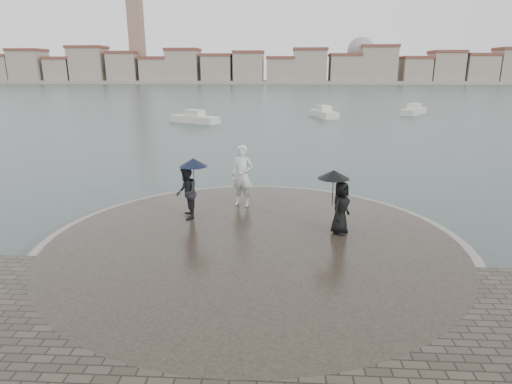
{
  "coord_description": "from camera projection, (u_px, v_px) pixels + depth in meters",
  "views": [
    {
      "loc": [
        0.77,
        -8.2,
        5.18
      ],
      "look_at": [
        0.0,
        4.8,
        1.45
      ],
      "focal_mm": 30.0,
      "sensor_mm": 36.0,
      "label": 1
    }
  ],
  "objects": [
    {
      "name": "quay_tip",
      "position": [
        253.0,
        245.0,
        12.65
      ],
      "size": [
        11.9,
        11.9,
        0.36
      ],
      "primitive_type": "cylinder",
      "color": "#2D261E",
      "rests_on": "ground"
    },
    {
      "name": "far_skyline",
      "position": [
        264.0,
        69.0,
        162.37
      ],
      "size": [
        260.0,
        20.0,
        37.0
      ],
      "color": "gray",
      "rests_on": "ground"
    },
    {
      "name": "boats",
      "position": [
        317.0,
        114.0,
        47.84
      ],
      "size": [
        29.71,
        15.01,
        1.5
      ],
      "color": "beige",
      "rests_on": "ground"
    },
    {
      "name": "visitor_left",
      "position": [
        188.0,
        187.0,
        14.16
      ],
      "size": [
        1.15,
        1.07,
        2.04
      ],
      "color": "black",
      "rests_on": "quay_tip"
    },
    {
      "name": "statue",
      "position": [
        242.0,
        176.0,
        15.5
      ],
      "size": [
        0.94,
        0.75,
        2.24
      ],
      "primitive_type": "imported",
      "rotation": [
        0.0,
        0.0,
        -0.3
      ],
      "color": "silver",
      "rests_on": "quay_tip"
    },
    {
      "name": "visitor_right",
      "position": [
        339.0,
        198.0,
        12.86
      ],
      "size": [
        1.18,
        1.07,
        1.95
      ],
      "color": "black",
      "rests_on": "quay_tip"
    },
    {
      "name": "ground",
      "position": [
        243.0,
        316.0,
        9.34
      ],
      "size": [
        400.0,
        400.0,
        0.0
      ],
      "primitive_type": "plane",
      "color": "#2B3835",
      "rests_on": "ground"
    },
    {
      "name": "kerb_ring",
      "position": [
        253.0,
        246.0,
        12.66
      ],
      "size": [
        12.5,
        12.5,
        0.32
      ],
      "primitive_type": "cylinder",
      "color": "gray",
      "rests_on": "ground"
    }
  ]
}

